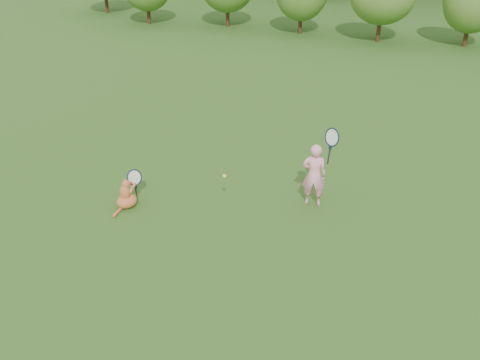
% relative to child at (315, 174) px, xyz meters
% --- Properties ---
extents(ground, '(100.00, 100.00, 0.00)m').
position_rel_child_xyz_m(ground, '(-1.09, -1.71, -0.56)').
color(ground, '#1F4E16').
rests_on(ground, ground).
extents(shrub_row, '(28.00, 3.00, 2.80)m').
position_rel_child_xyz_m(shrub_row, '(-1.09, 11.29, 0.84)').
color(shrub_row, '#4D7123').
rests_on(shrub_row, ground).
extents(child, '(0.62, 0.39, 1.59)m').
position_rel_child_xyz_m(child, '(0.00, 0.00, 0.00)').
color(child, pink).
rests_on(child, ground).
extents(cat, '(0.46, 0.71, 0.68)m').
position_rel_child_xyz_m(cat, '(-2.73, -1.26, -0.30)').
color(cat, '#B55422').
rests_on(cat, ground).
extents(tennis_ball, '(0.06, 0.06, 0.06)m').
position_rel_child_xyz_m(tennis_ball, '(-1.22, -0.76, 0.07)').
color(tennis_ball, '#C2D018').
rests_on(tennis_ball, ground).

